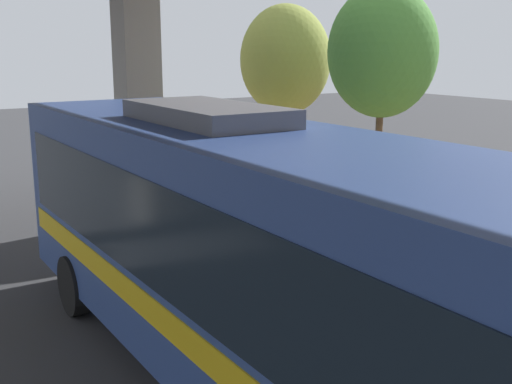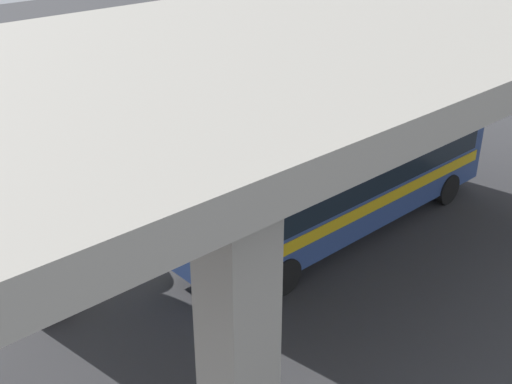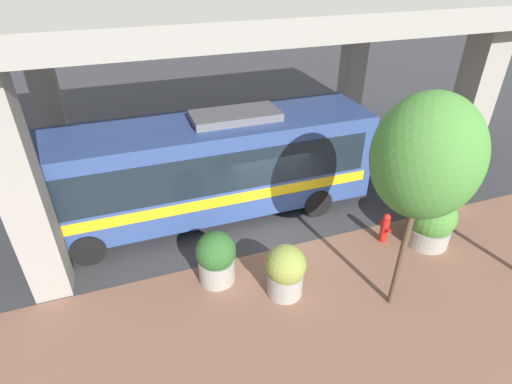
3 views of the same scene
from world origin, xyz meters
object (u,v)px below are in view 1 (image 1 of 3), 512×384
planter_front (247,199)px  street_tree_far (285,60)px  planter_back (447,293)px  bus (249,243)px  fire_hydrant (257,226)px  planter_middle (419,253)px  street_tree_near (382,52)px

planter_front → street_tree_far: bearing=-143.5°
planter_front → planter_back: (0.59, 6.55, -0.03)m
planter_back → bus: bearing=-9.0°
planter_front → fire_hydrant: bearing=67.7°
planter_middle → planter_back: planter_back is taller
bus → planter_middle: bus is taller
bus → street_tree_far: 9.89m
planter_front → street_tree_far: 4.17m
fire_hydrant → planter_middle: (-0.99, 3.75, 0.25)m
planter_front → planter_middle: bearing=95.5°
planter_front → street_tree_near: bearing=124.3°
fire_hydrant → bus: bearing=56.4°
bus → planter_back: 3.37m
fire_hydrant → planter_back: 5.32m
bus → planter_front: bearing=-121.5°
planter_back → planter_middle: bearing=-124.4°
street_tree_far → planter_front: bearing=36.5°
planter_front → planter_middle: 5.00m
planter_back → street_tree_near: street_tree_near is taller
bus → planter_front: size_ratio=6.34×
fire_hydrant → street_tree_near: street_tree_near is taller
bus → street_tree_near: size_ratio=1.94×
planter_front → street_tree_far: size_ratio=0.31×
planter_back → street_tree_far: bearing=-108.8°
fire_hydrant → street_tree_far: 5.23m
street_tree_far → bus: bearing=52.4°
planter_front → street_tree_far: street_tree_far is taller
street_tree_near → street_tree_far: street_tree_near is taller
planter_middle → street_tree_far: (-1.71, -6.60, 3.21)m
planter_back → fire_hydrant: bearing=-90.9°
bus → planter_front: bus is taller
bus → planter_front: 7.19m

